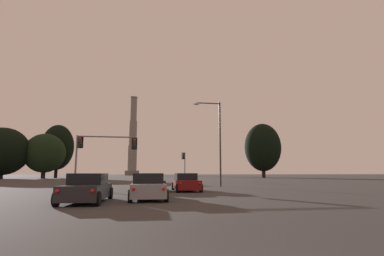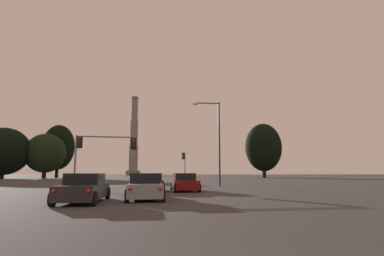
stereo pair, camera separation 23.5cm
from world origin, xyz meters
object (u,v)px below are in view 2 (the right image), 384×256
Objects in this scene: sedan_left_lane_second at (84,189)px; traffic_light_overhead_left at (97,147)px; sedan_center_lane_front at (151,183)px; traffic_light_far_right at (184,162)px; smokestack at (134,144)px; sedan_center_lane_second at (145,187)px; street_lamp at (215,135)px; sedan_right_lane_front at (184,183)px.

sedan_left_lane_second is 16.03m from traffic_light_overhead_left.
traffic_light_far_right is (6.95, 31.48, 2.82)m from sedan_center_lane_front.
smokestack is (-6.35, 152.62, 17.52)m from sedan_center_lane_front.
sedan_center_lane_second is at bearing -71.54° from traffic_light_overhead_left.
sedan_left_lane_second is at bearing -89.00° from smokestack.
traffic_light_far_right reaches higher than traffic_light_overhead_left.
traffic_light_far_right is 27.07m from traffic_light_overhead_left.
smokestack is at bearing 93.10° from sedan_center_lane_front.
sedan_center_lane_front is 6.98m from sedan_center_lane_second.
sedan_left_lane_second is 0.52× the size of street_lamp.
street_lamp is at bearing -84.70° from smokestack.
sedan_right_lane_front is at bearing 4.20° from sedan_center_lane_front.
sedan_left_lane_second is 0.10× the size of smokestack.
street_lamp is 146.34m from smokestack.
smokestack reaches higher than sedan_center_lane_second.
sedan_center_lane_second is (-3.22, -7.12, 0.00)m from sedan_right_lane_front.
traffic_light_far_right reaches higher than sedan_right_lane_front.
traffic_light_far_right is at bearing 78.84° from sedan_center_lane_second.
sedan_center_lane_front is 1.00× the size of sedan_center_lane_second.
traffic_light_overhead_left reaches higher than sedan_right_lane_front.
sedan_center_lane_second is (3.03, 1.28, 0.00)m from sedan_left_lane_second.
traffic_light_overhead_left is at bearing 126.49° from sedan_center_lane_front.
traffic_light_far_right is at bearing 77.80° from sedan_left_lane_second.
traffic_light_overhead_left reaches higher than sedan_center_lane_second.
traffic_light_far_right reaches higher than sedan_center_lane_front.
traffic_light_far_right is (10.50, 39.71, 2.82)m from sedan_left_lane_second.
sedan_left_lane_second is at bearing -157.35° from sedan_center_lane_second.
sedan_center_lane_front is 8.97m from sedan_left_lane_second.
street_lamp is at bearing 0.41° from traffic_light_overhead_left.
street_lamp is at bearing 59.35° from sedan_right_lane_front.
street_lamp is (0.16, -24.04, 2.13)m from traffic_light_far_right.
smokestack is at bearing 96.27° from traffic_light_far_right.
traffic_light_overhead_left is (-1.74, 15.58, 3.36)m from sedan_left_lane_second.
smokestack reaches higher than sedan_center_lane_front.
traffic_light_overhead_left is 0.13× the size of smokestack.
sedan_center_lane_second is 39.26m from traffic_light_far_right.
street_lamp is (4.41, 7.27, 4.94)m from sedan_right_lane_front.
sedan_center_lane_second is at bearing -117.93° from street_lamp.
traffic_light_overhead_left is at bearing 138.65° from sedan_right_lane_front.
sedan_center_lane_second is at bearing -113.72° from sedan_right_lane_front.
sedan_left_lane_second is 41.17m from traffic_light_far_right.
sedan_right_lane_front is 0.51× the size of street_lamp.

